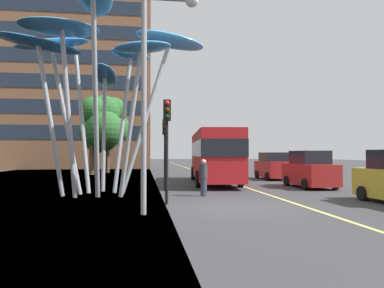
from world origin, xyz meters
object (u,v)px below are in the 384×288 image
object	(u,v)px
traffic_light_kerb_far	(165,139)
car_parked_far	(274,167)
traffic_light_kerb_near	(167,129)
street_lamp	(158,70)
red_bus	(214,154)
leaf_sculpture	(100,53)
pedestrian	(204,178)
car_parked_mid	(310,170)

from	to	relation	value
traffic_light_kerb_far	car_parked_far	bearing A→B (deg)	41.52
traffic_light_kerb_near	street_lamp	world-z (taller)	street_lamp
car_parked_far	street_lamp	bearing A→B (deg)	-121.74
car_parked_far	street_lamp	size ratio (longest dim) A/B	0.54
traffic_light_kerb_far	car_parked_far	size ratio (longest dim) A/B	0.96
red_bus	car_parked_far	distance (m)	6.05
red_bus	traffic_light_kerb_far	world-z (taller)	traffic_light_kerb_far
leaf_sculpture	pedestrian	bearing A→B (deg)	-10.77
car_parked_far	pedestrian	xyz separation A→B (m)	(-7.01, -10.23, -0.11)
leaf_sculpture	street_lamp	world-z (taller)	leaf_sculpture
traffic_light_kerb_near	car_parked_far	distance (m)	15.70
red_bus	car_parked_far	world-z (taller)	red_bus
car_parked_mid	pedestrian	distance (m)	7.50
leaf_sculpture	street_lamp	distance (m)	6.53
traffic_light_kerb_far	car_parked_mid	distance (m)	8.50
traffic_light_kerb_far	street_lamp	size ratio (longest dim) A/B	0.52
leaf_sculpture	traffic_light_kerb_near	world-z (taller)	leaf_sculpture
red_bus	car_parked_far	xyz separation A→B (m)	(5.14, 3.03, -0.98)
traffic_light_kerb_near	traffic_light_kerb_far	size ratio (longest dim) A/B	1.07
traffic_light_kerb_near	car_parked_mid	distance (m)	10.60
traffic_light_kerb_far	pedestrian	xyz separation A→B (m)	(1.61, -2.60, -1.85)
car_parked_far	street_lamp	distance (m)	18.04
car_parked_far	pedestrian	distance (m)	12.40
traffic_light_kerb_far	pedestrian	size ratio (longest dim) A/B	2.21
traffic_light_kerb_near	pedestrian	world-z (taller)	traffic_light_kerb_near
traffic_light_kerb_far	car_parked_mid	world-z (taller)	traffic_light_kerb_far
red_bus	car_parked_far	bearing A→B (deg)	30.53
pedestrian	car_parked_far	bearing A→B (deg)	55.58
street_lamp	red_bus	bearing A→B (deg)	70.91
red_bus	traffic_light_kerb_far	xyz separation A→B (m)	(-3.47, -4.59, 0.76)
red_bus	car_parked_far	size ratio (longest dim) A/B	2.79
leaf_sculpture	car_parked_far	world-z (taller)	leaf_sculpture
leaf_sculpture	car_parked_mid	bearing A→B (deg)	12.40
leaf_sculpture	car_parked_mid	xyz separation A→B (m)	(11.43, 2.51, -5.67)
leaf_sculpture	traffic_light_kerb_far	size ratio (longest dim) A/B	2.65
leaf_sculpture	car_parked_mid	size ratio (longest dim) A/B	2.41
leaf_sculpture	pedestrian	distance (m)	7.56
traffic_light_kerb_near	pedestrian	bearing A→B (deg)	54.66
red_bus	traffic_light_kerb_near	size ratio (longest dim) A/B	2.72
traffic_light_kerb_near	street_lamp	distance (m)	2.85
street_lamp	pedestrian	world-z (taller)	street_lamp
red_bus	car_parked_mid	distance (m)	6.19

